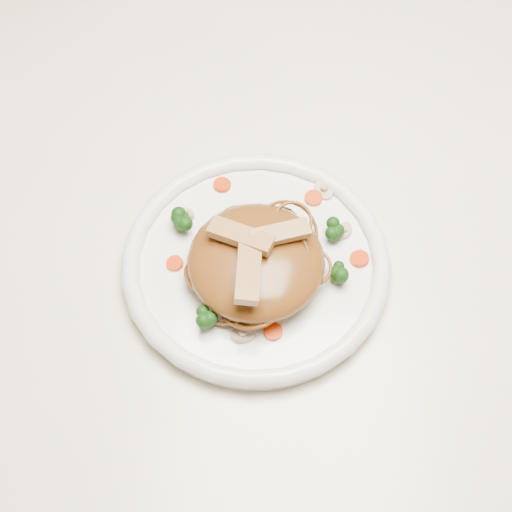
{
  "coord_description": "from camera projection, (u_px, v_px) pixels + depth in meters",
  "views": [
    {
      "loc": [
        -0.06,
        -0.5,
        1.46
      ],
      "look_at": [
        -0.09,
        -0.09,
        0.78
      ],
      "focal_mm": 51.34,
      "sensor_mm": 36.0,
      "label": 1
    }
  ],
  "objects": [
    {
      "name": "mushroom_2",
      "position": [
        186.0,
        214.0,
        0.84
      ],
      "size": [
        0.03,
        0.03,
        0.01
      ],
      "primitive_type": "cylinder",
      "rotation": [
        0.0,
        0.0,
        -0.52
      ],
      "color": "#C8B396",
      "rests_on": "plate"
    },
    {
      "name": "carrot_4",
      "position": [
        273.0,
        332.0,
        0.76
      ],
      "size": [
        0.02,
        0.02,
        0.0
      ],
      "primitive_type": "cylinder",
      "rotation": [
        0.0,
        0.0,
        -0.08
      ],
      "color": "red",
      "rests_on": "plate"
    },
    {
      "name": "noodle_mound",
      "position": [
        256.0,
        261.0,
        0.78
      ],
      "size": [
        0.17,
        0.17,
        0.05
      ],
      "primitive_type": "ellipsoid",
      "rotation": [
        0.0,
        0.0,
        0.13
      ],
      "color": "brown",
      "rests_on": "plate"
    },
    {
      "name": "plate",
      "position": [
        256.0,
        266.0,
        0.81
      ],
      "size": [
        0.29,
        0.29,
        0.02
      ],
      "primitive_type": "cylinder",
      "rotation": [
        0.0,
        0.0,
        0.0
      ],
      "color": "white",
      "rests_on": "table"
    },
    {
      "name": "chicken_c",
      "position": [
        248.0,
        271.0,
        0.73
      ],
      "size": [
        0.02,
        0.07,
        0.01
      ],
      "primitive_type": "cube",
      "rotation": [
        0.0,
        0.0,
        4.72
      ],
      "color": "tan",
      "rests_on": "noodle_mound"
    },
    {
      "name": "carrot_2",
      "position": [
        359.0,
        259.0,
        0.81
      ],
      "size": [
        0.03,
        0.03,
        0.0
      ],
      "primitive_type": "cylinder",
      "rotation": [
        0.0,
        0.0,
        0.38
      ],
      "color": "red",
      "rests_on": "plate"
    },
    {
      "name": "broccoli_1",
      "position": [
        180.0,
        220.0,
        0.82
      ],
      "size": [
        0.03,
        0.03,
        0.03
      ],
      "primitive_type": null,
      "rotation": [
        0.0,
        0.0,
        -0.34
      ],
      "color": "#0F3A0C",
      "rests_on": "plate"
    },
    {
      "name": "broccoli_3",
      "position": [
        338.0,
        273.0,
        0.78
      ],
      "size": [
        0.03,
        0.03,
        0.03
      ],
      "primitive_type": null,
      "rotation": [
        0.0,
        0.0,
        -0.27
      ],
      "color": "#0F3A0C",
      "rests_on": "plate"
    },
    {
      "name": "broccoli_2",
      "position": [
        208.0,
        318.0,
        0.76
      ],
      "size": [
        0.03,
        0.03,
        0.03
      ],
      "primitive_type": null,
      "rotation": [
        0.0,
        0.0,
        -0.27
      ],
      "color": "#0F3A0C",
      "rests_on": "plate"
    },
    {
      "name": "broccoli_0",
      "position": [
        338.0,
        230.0,
        0.81
      ],
      "size": [
        0.03,
        0.03,
        0.03
      ],
      "primitive_type": null,
      "rotation": [
        0.0,
        0.0,
        0.13
      ],
      "color": "#0F3A0C",
      "rests_on": "plate"
    },
    {
      "name": "carrot_0",
      "position": [
        313.0,
        198.0,
        0.85
      ],
      "size": [
        0.03,
        0.03,
        0.0
      ],
      "primitive_type": "cylinder",
      "rotation": [
        0.0,
        0.0,
        0.3
      ],
      "color": "red",
      "rests_on": "plate"
    },
    {
      "name": "carrot_3",
      "position": [
        222.0,
        185.0,
        0.86
      ],
      "size": [
        0.03,
        0.03,
        0.0
      ],
      "primitive_type": "cylinder",
      "rotation": [
        0.0,
        0.0,
        -0.23
      ],
      "color": "red",
      "rests_on": "plate"
    },
    {
      "name": "ground",
      "position": [
        301.0,
        416.0,
        1.51
      ],
      "size": [
        4.0,
        4.0,
        0.0
      ],
      "primitive_type": "plane",
      "color": "brown",
      "rests_on": "ground"
    },
    {
      "name": "table",
      "position": [
        328.0,
        250.0,
        0.95
      ],
      "size": [
        1.2,
        0.8,
        0.75
      ],
      "color": "white",
      "rests_on": "ground"
    },
    {
      "name": "chicken_b",
      "position": [
        241.0,
        236.0,
        0.75
      ],
      "size": [
        0.07,
        0.05,
        0.01
      ],
      "primitive_type": "cube",
      "rotation": [
        0.0,
        0.0,
        2.78
      ],
      "color": "tan",
      "rests_on": "noodle_mound"
    },
    {
      "name": "chicken_a",
      "position": [
        280.0,
        233.0,
        0.76
      ],
      "size": [
        0.07,
        0.04,
        0.01
      ],
      "primitive_type": "cube",
      "rotation": [
        0.0,
        0.0,
        0.35
      ],
      "color": "tan",
      "rests_on": "noodle_mound"
    },
    {
      "name": "mushroom_1",
      "position": [
        344.0,
        231.0,
        0.82
      ],
      "size": [
        0.03,
        0.03,
        0.01
      ],
      "primitive_type": "cylinder",
      "rotation": [
        0.0,
        0.0,
        1.0
      ],
      "color": "#C8B396",
      "rests_on": "plate"
    },
    {
      "name": "mushroom_0",
      "position": [
        243.0,
        335.0,
        0.76
      ],
      "size": [
        0.03,
        0.03,
        0.01
      ],
      "primitive_type": "cylinder",
      "rotation": [
        0.0,
        0.0,
        0.19
      ],
      "color": "#C8B396",
      "rests_on": "plate"
    },
    {
      "name": "carrot_1",
      "position": [
        175.0,
        263.0,
        0.8
      ],
      "size": [
        0.02,
        0.02,
        0.0
      ],
      "primitive_type": "cylinder",
      "rotation": [
        0.0,
        0.0,
        -0.18
      ],
      "color": "red",
      "rests_on": "plate"
    },
    {
      "name": "mushroom_3",
      "position": [
        324.0,
        190.0,
        0.85
      ],
      "size": [
        0.04,
        0.04,
        0.01
      ],
      "primitive_type": "cylinder",
      "rotation": [
        0.0,
        0.0,
        2.2
      ],
      "color": "#C8B396",
      "rests_on": "plate"
    }
  ]
}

